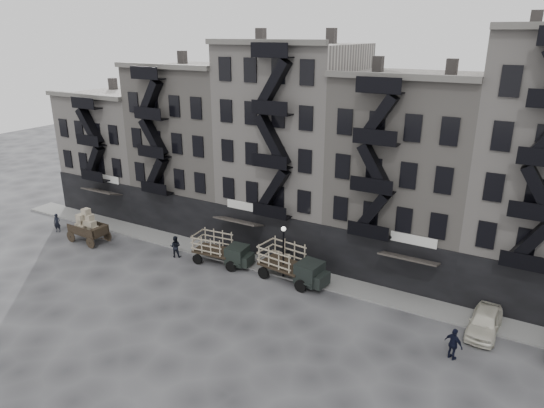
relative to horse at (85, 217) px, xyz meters
The scene contains 15 objects.
ground 19.33m from the horse, ahead, with size 140.00×140.00×0.00m, color #38383A.
sidewalk 19.19m from the horse, ahead, with size 55.00×2.50×0.15m, color slate.
building_west 8.96m from the horse, 96.77° to the left, with size 10.00×11.35×13.20m.
building_midwest 13.45m from the horse, 38.32° to the left, with size 10.00×11.35×16.20m.
building_center 21.87m from the horse, 20.68° to the left, with size 10.00×11.35×18.20m.
building_mideast 30.77m from the horse, 13.92° to the left, with size 10.00×11.35×16.20m.
lamp_post 22.23m from the horse, ahead, with size 0.36×0.36×4.28m.
horse is the anchor object (origin of this frame).
wagon 4.48m from the horse, 36.50° to the right, with size 3.70×2.07×3.08m.
stake_truck_west 16.59m from the horse, ahead, with size 5.10×2.40×2.49m.
stake_truck_east 22.89m from the horse, ahead, with size 5.66×2.81×2.74m.
car_east 36.51m from the horse, ahead, with size 1.76×4.38×1.49m, color beige.
pedestrian_west 2.64m from the horse, 107.83° to the right, with size 0.65×0.43×1.79m, color black.
pedestrian_mid 12.56m from the horse, ahead, with size 0.91×0.71×1.88m, color black.
policeman 35.49m from the horse, ahead, with size 1.15×0.48×1.97m, color black.
Camera 1 is at (18.77, -26.68, 17.83)m, focal length 32.00 mm.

